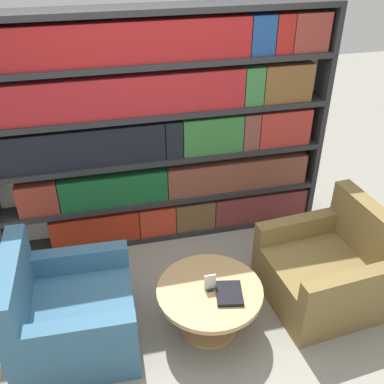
% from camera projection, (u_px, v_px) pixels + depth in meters
% --- Properties ---
extents(ground_plane, '(14.00, 14.00, 0.00)m').
position_uv_depth(ground_plane, '(197.00, 338.00, 3.50)').
color(ground_plane, gray).
extents(bookshelf, '(3.12, 0.30, 2.20)m').
position_uv_depth(bookshelf, '(164.00, 134.00, 4.07)').
color(bookshelf, silver).
rests_on(bookshelf, ground_plane).
extents(armchair_left, '(0.90, 0.90, 0.85)m').
position_uv_depth(armchair_left, '(69.00, 315.00, 3.33)').
color(armchair_left, '#386684').
rests_on(armchair_left, ground_plane).
extents(armchair_right, '(0.95, 0.95, 0.85)m').
position_uv_depth(armchair_right, '(328.00, 270.00, 3.74)').
color(armchair_right, olive).
rests_on(armchair_right, ground_plane).
extents(coffee_table, '(0.80, 0.80, 0.42)m').
position_uv_depth(coffee_table, '(209.00, 300.00, 3.43)').
color(coffee_table, tan).
rests_on(coffee_table, ground_plane).
extents(table_sign, '(0.09, 0.06, 0.14)m').
position_uv_depth(table_sign, '(210.00, 283.00, 3.33)').
color(table_sign, black).
rests_on(table_sign, coffee_table).
extents(stray_book, '(0.23, 0.28, 0.03)m').
position_uv_depth(stray_book, '(229.00, 293.00, 3.31)').
color(stray_book, black).
rests_on(stray_book, coffee_table).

